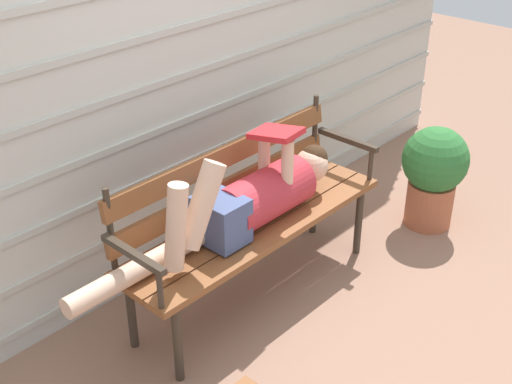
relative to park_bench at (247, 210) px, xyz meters
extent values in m
plane|color=#936B56|center=(0.00, -0.12, -0.52)|extent=(12.00, 12.00, 0.00)
cube|color=beige|center=(0.00, 0.52, 0.62)|extent=(5.32, 0.06, 2.29)
cube|color=#B7B7AD|center=(0.00, 0.48, -0.39)|extent=(5.32, 0.02, 0.04)
cube|color=#B7B7AD|center=(0.00, 0.48, -0.14)|extent=(5.32, 0.02, 0.04)
cube|color=#B7B7AD|center=(0.00, 0.48, 0.11)|extent=(5.32, 0.02, 0.04)
cube|color=#B7B7AD|center=(0.00, 0.48, 0.37)|extent=(5.32, 0.02, 0.04)
cube|color=#B7B7AD|center=(0.00, 0.48, 0.62)|extent=(5.32, 0.02, 0.04)
cube|color=#B7B7AD|center=(0.00, 0.48, 0.88)|extent=(5.32, 0.02, 0.04)
cube|color=brown|center=(0.00, -0.21, -0.06)|extent=(1.64, 0.14, 0.04)
cube|color=brown|center=(0.00, -0.07, -0.06)|extent=(1.64, 0.14, 0.04)
cube|color=brown|center=(0.00, 0.08, -0.06)|extent=(1.64, 0.14, 0.04)
cube|color=brown|center=(0.00, 0.15, 0.08)|extent=(1.57, 0.05, 0.11)
cube|color=brown|center=(0.00, 0.15, 0.27)|extent=(1.57, 0.05, 0.11)
cylinder|color=#382D23|center=(-0.75, 0.15, 0.17)|extent=(0.03, 0.03, 0.43)
cylinder|color=#382D23|center=(0.75, 0.15, 0.17)|extent=(0.03, 0.03, 0.43)
cylinder|color=#382D23|center=(-0.72, -0.24, -0.30)|extent=(0.04, 0.04, 0.44)
cylinder|color=#382D23|center=(0.72, -0.24, -0.30)|extent=(0.04, 0.04, 0.44)
cylinder|color=#382D23|center=(-0.72, 0.10, -0.30)|extent=(0.04, 0.04, 0.44)
cylinder|color=#382D23|center=(0.72, 0.10, -0.30)|extent=(0.04, 0.04, 0.44)
cube|color=#382D23|center=(-0.80, -0.07, 0.16)|extent=(0.04, 0.41, 0.03)
cylinder|color=#382D23|center=(-0.80, -0.24, 0.06)|extent=(0.03, 0.03, 0.20)
cube|color=#382D23|center=(0.80, -0.07, 0.16)|extent=(0.04, 0.41, 0.03)
cylinder|color=#382D23|center=(0.80, -0.24, 0.06)|extent=(0.03, 0.03, 0.20)
cylinder|color=#B72D38|center=(0.07, -0.07, 0.09)|extent=(0.53, 0.27, 0.27)
cube|color=#475684|center=(-0.26, -0.07, 0.09)|extent=(0.20, 0.25, 0.24)
sphere|color=beige|center=(0.46, -0.07, 0.12)|extent=(0.19, 0.19, 0.19)
sphere|color=#382314|center=(0.48, -0.07, 0.15)|extent=(0.16, 0.16, 0.16)
cylinder|color=beige|center=(-0.43, -0.13, 0.27)|extent=(0.29, 0.11, 0.42)
cylinder|color=beige|center=(-0.59, -0.13, 0.23)|extent=(0.15, 0.09, 0.42)
cylinder|color=beige|center=(-0.73, -0.01, 0.01)|extent=(0.78, 0.10, 0.10)
cylinder|color=beige|center=(0.15, -0.15, 0.25)|extent=(0.06, 0.06, 0.31)
cylinder|color=beige|center=(0.15, 0.01, 0.25)|extent=(0.06, 0.06, 0.31)
cube|color=red|center=(0.15, -0.07, 0.42)|extent=(0.21, 0.27, 0.07)
cylinder|color=#AD5B3D|center=(1.31, -0.38, -0.37)|extent=(0.30, 0.30, 0.30)
sphere|color=#2D7033|center=(1.31, -0.38, -0.06)|extent=(0.42, 0.42, 0.42)
camera|label=1|loc=(-2.24, -2.12, 1.86)|focal=47.80mm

